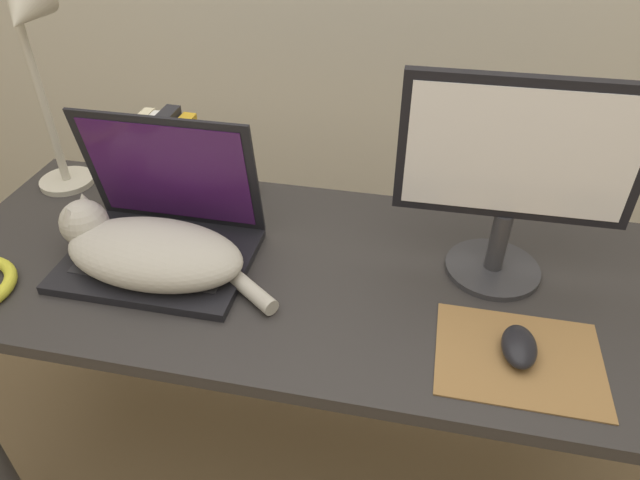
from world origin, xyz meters
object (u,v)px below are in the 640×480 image
(laptop, at_px, (162,233))
(external_monitor, at_px, (515,173))
(computer_mouse, at_px, (519,346))
(book_row, at_px, (163,160))
(cat, at_px, (147,250))
(desk_lamp, at_px, (33,53))
(webcam, at_px, (247,176))

(laptop, distance_m, external_monitor, 0.70)
(external_monitor, xyz_separation_m, computer_mouse, (0.03, -0.22, -0.21))
(laptop, relative_size, external_monitor, 0.89)
(external_monitor, bearing_deg, book_row, 170.14)
(cat, bearing_deg, laptop, 86.66)
(laptop, height_order, book_row, laptop)
(book_row, bearing_deg, computer_mouse, -24.05)
(cat, height_order, desk_lamp, desk_lamp)
(computer_mouse, bearing_deg, desk_lamp, 162.42)
(desk_lamp, bearing_deg, book_row, 6.50)
(cat, xyz_separation_m, desk_lamp, (-0.32, 0.25, 0.29))
(computer_mouse, bearing_deg, book_row, 155.95)
(cat, xyz_separation_m, computer_mouse, (0.71, -0.08, -0.03))
(book_row, bearing_deg, cat, -73.20)
(cat, bearing_deg, webcam, 73.32)
(computer_mouse, bearing_deg, webcam, 146.23)
(webcam, bearing_deg, external_monitor, -17.95)
(cat, bearing_deg, external_monitor, 11.95)
(book_row, distance_m, webcam, 0.20)
(laptop, relative_size, cat, 0.78)
(book_row, bearing_deg, laptop, -67.94)
(cat, height_order, external_monitor, external_monitor)
(external_monitor, xyz_separation_m, webcam, (-0.57, 0.19, -0.18))
(desk_lamp, bearing_deg, webcam, 11.05)
(desk_lamp, bearing_deg, computer_mouse, -17.58)
(book_row, relative_size, desk_lamp, 0.42)
(cat, distance_m, webcam, 0.34)
(external_monitor, bearing_deg, laptop, -173.07)
(laptop, xyz_separation_m, computer_mouse, (0.70, -0.14, -0.03))
(webcam, bearing_deg, laptop, -109.53)
(cat, xyz_separation_m, external_monitor, (0.67, 0.14, 0.17))
(cat, distance_m, external_monitor, 0.71)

